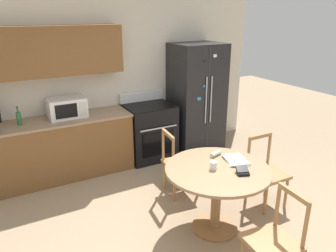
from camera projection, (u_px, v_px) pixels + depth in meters
The scene contains 15 objects.
ground_plane at pixel (205, 242), 3.55m from camera, with size 14.00×14.00×0.00m, color #9E8466.
back_wall at pixel (97, 73), 5.07m from camera, with size 5.20×0.44×2.60m.
kitchen_counter at pixel (55, 149), 4.80m from camera, with size 2.24×0.64×0.90m.
refrigerator at pixel (196, 98), 5.69m from camera, with size 0.84×0.71×1.86m.
oven_range at pixel (149, 131), 5.46m from camera, with size 0.77×0.68×1.08m.
microwave at pixel (67, 107), 4.74m from camera, with size 0.52×0.38×0.28m.
counter_bottle at pixel (19, 118), 4.42m from camera, with size 0.06×0.06×0.26m.
dining_table at pixel (217, 181), 3.58m from camera, with size 1.15×1.15×0.77m.
dining_chair_near at pixel (274, 241), 2.91m from camera, with size 0.46×0.46×0.90m.
dining_chair_far at pixel (179, 164), 4.37m from camera, with size 0.46×0.46×0.90m.
dining_chair_right at pixel (266, 173), 4.13m from camera, with size 0.42×0.42×0.90m.
candle_glass at pixel (213, 166), 3.49m from camera, with size 0.08×0.08×0.09m.
folded_napkin at pixel (216, 154), 3.82m from camera, with size 0.17×0.10×0.05m.
wallet at pixel (243, 171), 3.40m from camera, with size 0.16×0.16×0.07m.
mail_stack at pixel (236, 160), 3.69m from camera, with size 0.32×0.36×0.02m.
Camera 1 is at (-1.76, -2.37, 2.38)m, focal length 35.00 mm.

